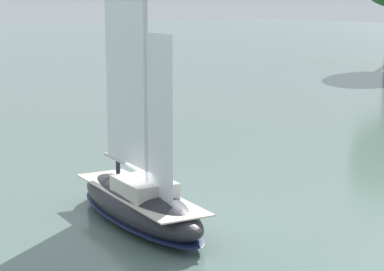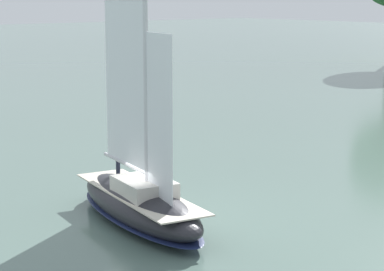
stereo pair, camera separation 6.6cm
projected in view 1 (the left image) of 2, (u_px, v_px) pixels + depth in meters
name	position (u px, v px, depth m)	size (l,w,h in m)	color
ground_plane	(140.00, 223.00, 32.55)	(400.00, 400.00, 0.00)	slate
sailboat_main	(140.00, 199.00, 32.33)	(10.55, 4.79, 14.00)	#232328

